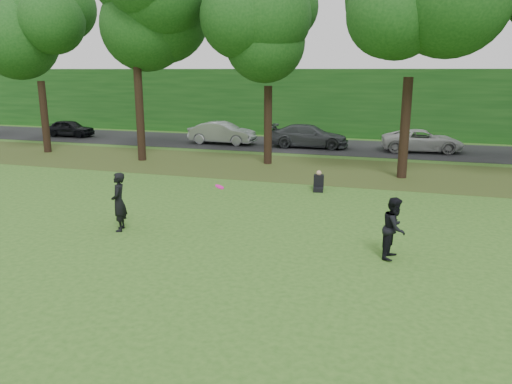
% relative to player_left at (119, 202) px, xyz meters
% --- Properties ---
extents(ground, '(120.00, 120.00, 0.00)m').
position_rel_player_left_xyz_m(ground, '(4.27, -1.44, -0.93)').
color(ground, '#2C5A1C').
rests_on(ground, ground).
extents(leaf_litter, '(60.00, 7.00, 0.01)m').
position_rel_player_left_xyz_m(leaf_litter, '(4.27, 11.56, -0.92)').
color(leaf_litter, '#473F19').
rests_on(leaf_litter, ground).
extents(street, '(70.00, 7.00, 0.02)m').
position_rel_player_left_xyz_m(street, '(4.27, 19.56, -0.92)').
color(street, black).
rests_on(street, ground).
extents(far_hedge, '(70.00, 3.00, 5.00)m').
position_rel_player_left_xyz_m(far_hedge, '(4.27, 25.56, 1.57)').
color(far_hedge, '#134012').
rests_on(far_hedge, ground).
extents(player_left, '(0.67, 0.80, 1.85)m').
position_rel_player_left_xyz_m(player_left, '(0.00, 0.00, 0.00)').
color(player_left, black).
rests_on(player_left, ground).
extents(player_right, '(0.79, 0.93, 1.67)m').
position_rel_player_left_xyz_m(player_right, '(8.30, 0.11, -0.09)').
color(player_right, black).
rests_on(player_right, ground).
extents(parked_cars, '(39.96, 3.34, 1.49)m').
position_rel_player_left_xyz_m(parked_cars, '(4.05, 18.74, -0.20)').
color(parked_cars, black).
rests_on(parked_cars, street).
extents(frisbee, '(0.36, 0.38, 0.16)m').
position_rel_player_left_xyz_m(frisbee, '(3.22, 0.40, 0.62)').
color(frisbee, '#EA139A').
rests_on(frisbee, ground).
extents(seated_person, '(0.51, 0.78, 0.83)m').
position_rel_player_left_xyz_m(seated_person, '(4.99, 7.22, -0.62)').
color(seated_person, black).
rests_on(seated_person, ground).
extents(tree_line, '(55.30, 7.90, 12.31)m').
position_rel_player_left_xyz_m(tree_line, '(3.93, 11.50, 6.92)').
color(tree_line, black).
rests_on(tree_line, ground).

